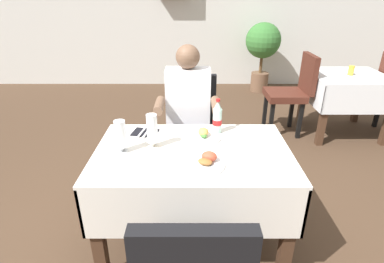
% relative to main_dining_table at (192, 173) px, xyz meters
% --- Properties ---
extents(ground_plane, '(11.00, 11.00, 0.00)m').
position_rel_main_dining_table_xyz_m(ground_plane, '(-0.07, -0.06, -0.57)').
color(ground_plane, '#473323').
extents(main_dining_table, '(1.21, 0.79, 0.74)m').
position_rel_main_dining_table_xyz_m(main_dining_table, '(0.00, 0.00, 0.00)').
color(main_dining_table, white).
rests_on(main_dining_table, ground).
extents(chair_far_diner_seat, '(0.44, 0.50, 0.97)m').
position_rel_main_dining_table_xyz_m(chair_far_diner_seat, '(-0.00, 0.79, -0.01)').
color(chair_far_diner_seat, black).
rests_on(chair_far_diner_seat, ground).
extents(seated_diner_far, '(0.50, 0.46, 1.26)m').
position_rel_main_dining_table_xyz_m(seated_diner_far, '(-0.04, 0.68, 0.15)').
color(seated_diner_far, '#282D42').
rests_on(seated_diner_far, ground).
extents(plate_near_camera, '(0.25, 0.25, 0.07)m').
position_rel_main_dining_table_xyz_m(plate_near_camera, '(0.07, -0.18, 0.19)').
color(plate_near_camera, white).
rests_on(plate_near_camera, main_dining_table).
extents(plate_far_diner, '(0.24, 0.24, 0.07)m').
position_rel_main_dining_table_xyz_m(plate_far_diner, '(0.07, 0.17, 0.19)').
color(plate_far_diner, white).
rests_on(plate_far_diner, main_dining_table).
extents(beer_glass_left, '(0.07, 0.07, 0.22)m').
position_rel_main_dining_table_xyz_m(beer_glass_left, '(-0.25, 0.04, 0.28)').
color(beer_glass_left, white).
rests_on(beer_glass_left, main_dining_table).
extents(beer_glass_middle, '(0.07, 0.07, 0.20)m').
position_rel_main_dining_table_xyz_m(beer_glass_middle, '(-0.43, -0.02, 0.28)').
color(beer_glass_middle, white).
rests_on(beer_glass_middle, main_dining_table).
extents(cola_bottle_primary, '(0.06, 0.06, 0.24)m').
position_rel_main_dining_table_xyz_m(cola_bottle_primary, '(0.17, 0.26, 0.28)').
color(cola_bottle_primary, silver).
rests_on(cola_bottle_primary, main_dining_table).
extents(napkin_cutlery_set, '(0.19, 0.20, 0.01)m').
position_rel_main_dining_table_xyz_m(napkin_cutlery_set, '(-0.33, 0.25, 0.18)').
color(napkin_cutlery_set, black).
rests_on(napkin_cutlery_set, main_dining_table).
extents(background_dining_table, '(0.86, 0.81, 0.74)m').
position_rel_main_dining_table_xyz_m(background_dining_table, '(1.84, 1.85, -0.02)').
color(background_dining_table, white).
rests_on(background_dining_table, ground).
extents(background_chair_left, '(0.50, 0.44, 0.97)m').
position_rel_main_dining_table_xyz_m(background_chair_left, '(1.20, 1.85, -0.01)').
color(background_chair_left, '#4C2319').
rests_on(background_chair_left, ground).
extents(background_table_tumbler, '(0.06, 0.06, 0.11)m').
position_rel_main_dining_table_xyz_m(background_table_tumbler, '(1.84, 1.83, 0.23)').
color(background_table_tumbler, gold).
rests_on(background_table_tumbler, background_dining_table).
extents(potted_plant_corner, '(0.58, 0.58, 1.16)m').
position_rel_main_dining_table_xyz_m(potted_plant_corner, '(1.19, 3.60, 0.21)').
color(potted_plant_corner, brown).
rests_on(potted_plant_corner, ground).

